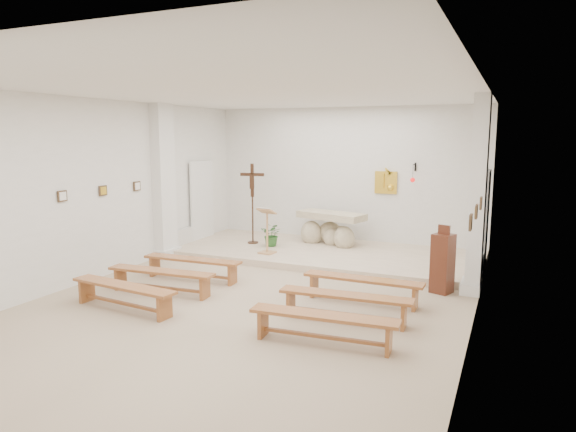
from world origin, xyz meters
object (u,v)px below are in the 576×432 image
at_px(bench_left_second, 161,276).
at_px(donation_pedestal, 443,263).
at_px(lectern, 267,231).
at_px(crucifix_stand, 252,198).
at_px(bench_right_third, 323,322).
at_px(altar, 330,231).
at_px(bench_right_front, 363,284).
at_px(bench_right_second, 345,301).
at_px(bench_left_front, 192,264).
at_px(bench_left_third, 123,291).

bearing_deg(bench_left_second, donation_pedestal, 20.49).
distance_m(lectern, crucifix_stand, 1.34).
relative_size(bench_left_second, bench_right_third, 1.00).
relative_size(altar, lectern, 1.67).
height_order(bench_right_front, bench_right_second, same).
distance_m(crucifix_stand, bench_right_third, 6.13).
xyz_separation_m(bench_left_front, bench_right_third, (3.42, -1.94, 0.00)).
bearing_deg(bench_left_third, donation_pedestal, 39.54).
distance_m(bench_left_second, bench_right_third, 3.56).
bearing_deg(altar, bench_right_front, -48.00).
relative_size(crucifix_stand, donation_pedestal, 1.60).
distance_m(lectern, donation_pedestal, 4.06).
distance_m(altar, bench_right_third, 5.85).
bearing_deg(donation_pedestal, bench_right_front, -115.72).
bearing_deg(crucifix_stand, bench_left_front, -98.16).
relative_size(bench_right_front, bench_left_third, 0.99).
height_order(crucifix_stand, bench_left_second, crucifix_stand).
bearing_deg(lectern, bench_left_front, -99.99).
distance_m(donation_pedestal, bench_right_third, 3.27).
bearing_deg(bench_right_second, bench_right_front, 86.28).
xyz_separation_m(crucifix_stand, bench_right_front, (3.62, -2.91, -0.97)).
height_order(bench_left_front, bench_right_second, same).
bearing_deg(crucifix_stand, bench_left_third, -99.72).
relative_size(crucifix_stand, bench_left_front, 0.96).
distance_m(donation_pedestal, bench_left_front, 4.71).
height_order(lectern, bench_right_front, lectern).
relative_size(lectern, bench_right_third, 0.52).
bearing_deg(altar, bench_left_third, -90.91).
height_order(crucifix_stand, bench_right_third, crucifix_stand).
bearing_deg(bench_left_second, lectern, 74.40).
distance_m(bench_left_front, bench_right_second, 3.56).
distance_m(altar, bench_right_front, 4.06).
bearing_deg(bench_left_second, altar, 66.89).
distance_m(altar, bench_right_second, 4.94).
distance_m(donation_pedestal, bench_right_second, 2.39).
height_order(bench_right_front, bench_left_third, same).
relative_size(bench_right_second, bench_left_third, 1.00).
distance_m(bench_left_second, bench_right_second, 3.42).
height_order(bench_left_front, bench_left_third, same).
bearing_deg(donation_pedestal, crucifix_stand, 179.46).
bearing_deg(lectern, bench_right_second, -40.24).
relative_size(crucifix_stand, bench_right_second, 0.96).
bearing_deg(bench_left_third, altar, 79.86).
bearing_deg(altar, crucifix_stand, -143.54).
relative_size(altar, bench_left_front, 0.88).
xyz_separation_m(lectern, bench_left_second, (-0.62, -3.01, -0.36)).
xyz_separation_m(bench_right_front, bench_right_second, (0.00, -0.97, 0.00)).
relative_size(crucifix_stand, bench_right_front, 0.97).
bearing_deg(bench_right_front, donation_pedestal, 44.79).
bearing_deg(altar, bench_left_second, -94.06).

